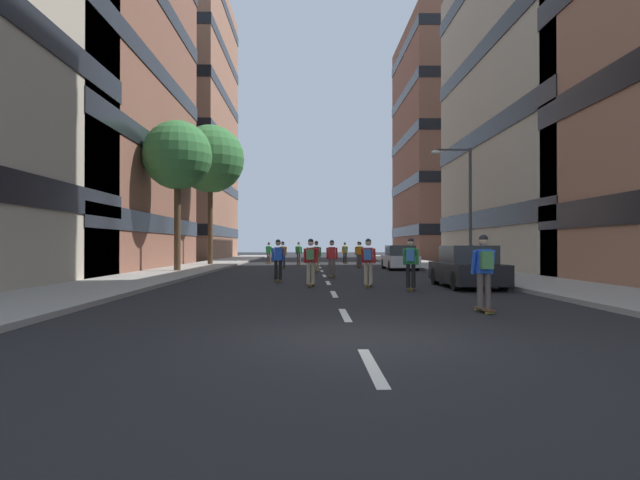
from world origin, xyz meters
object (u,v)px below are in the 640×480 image
object	(u,v)px
skater_0	(345,251)
skater_9	(299,252)
skater_3	(283,253)
skater_10	(411,261)
skater_11	(368,259)
skater_2	(316,254)
parked_car_near	(467,268)
streetlamp_right	(463,195)
skater_1	(332,257)
skater_8	(360,252)
skater_5	(278,258)
street_tree_mid	(210,159)
parked_car_mid	(400,258)
street_tree_near	(178,156)
skater_12	(359,253)
skater_4	(311,259)
skater_6	(484,268)
skater_7	(269,252)

from	to	relation	value
skater_0	skater_9	world-z (taller)	same
skater_3	skater_10	bearing A→B (deg)	-73.45
skater_10	skater_11	bearing A→B (deg)	129.91
skater_0	skater_2	world-z (taller)	same
parked_car_near	skater_3	world-z (taller)	skater_3
skater_9	skater_11	distance (m)	22.47
skater_0	streetlamp_right	bearing A→B (deg)	-73.41
skater_1	skater_10	xyz separation A→B (m)	(2.35, -7.20, 0.03)
skater_8	skater_5	bearing A→B (deg)	-106.41
street_tree_mid	parked_car_mid	bearing A→B (deg)	-25.59
street_tree_near	streetlamp_right	xyz separation A→B (m)	(15.38, -2.00, -2.35)
parked_car_near	skater_12	size ratio (longest dim) A/B	2.47
skater_11	skater_5	bearing A→B (deg)	139.42
street_tree_near	skater_11	world-z (taller)	street_tree_near
street_tree_near	skater_4	bearing A→B (deg)	-53.53
street_tree_mid	skater_1	world-z (taller)	street_tree_mid
parked_car_near	skater_11	distance (m)	3.59
skater_0	skater_11	world-z (taller)	same
skater_9	street_tree_near	bearing A→B (deg)	-118.57
skater_4	streetlamp_right	bearing A→B (deg)	44.68
streetlamp_right	skater_0	distance (m)	17.93
skater_4	skater_10	world-z (taller)	same
skater_4	skater_10	bearing A→B (deg)	-29.49
parked_car_near	skater_6	world-z (taller)	skater_6
skater_7	skater_11	bearing A→B (deg)	-77.72
skater_2	skater_10	bearing A→B (deg)	-76.35
skater_4	skater_9	world-z (taller)	same
street_tree_near	street_tree_mid	size ratio (longest dim) A/B	0.81
street_tree_mid	skater_10	xyz separation A→B (m)	(10.72, -21.85, -6.88)
skater_0	skater_12	world-z (taller)	same
skater_5	skater_12	bearing A→B (deg)	71.42
skater_1	skater_3	distance (m)	10.47
skater_3	parked_car_near	bearing A→B (deg)	-65.07
streetlamp_right	skater_7	bearing A→B (deg)	124.19
skater_3	skater_12	world-z (taller)	same
skater_7	skater_9	xyz separation A→B (m)	(2.53, -2.83, 0.03)
skater_0	skater_10	bearing A→B (deg)	-89.19
skater_4	skater_6	bearing A→B (deg)	-63.39
skater_3	skater_5	xyz separation A→B (m)	(0.41, -12.81, 0.00)
parked_car_mid	street_tree_near	distance (m)	14.74
street_tree_mid	skater_1	size ratio (longest dim) A/B	5.79
skater_5	skater_8	distance (m)	18.15
skater_1	skater_8	size ratio (longest dim) A/B	1.00
street_tree_mid	skater_3	bearing A→B (deg)	-39.27
skater_2	skater_5	xyz separation A→B (m)	(-1.73, -7.87, -0.03)
skater_2	skater_5	bearing A→B (deg)	-102.37
skater_4	skater_3	bearing A→B (deg)	96.55
streetlamp_right	skater_9	bearing A→B (deg)	122.47
skater_10	skater_5	bearing A→B (deg)	136.55
skater_2	skater_9	xyz separation A→B (m)	(-1.21, 11.44, 0.00)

